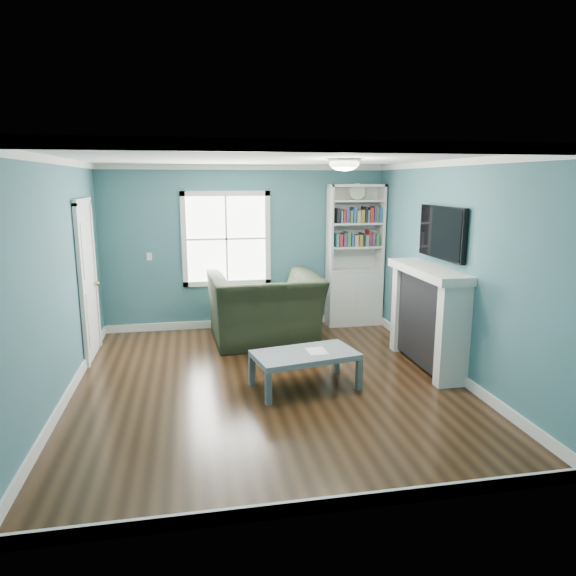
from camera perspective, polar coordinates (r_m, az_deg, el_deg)
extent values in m
plane|color=black|center=(6.20, -2.12, -10.48)|extent=(5.00, 5.00, 0.00)
plane|color=#376968|center=(8.28, -4.76, 4.48)|extent=(4.50, 0.00, 4.50)
plane|color=#376968|center=(3.45, 3.94, -5.92)|extent=(4.50, 0.00, 4.50)
plane|color=#376968|center=(5.94, -24.21, 0.59)|extent=(0.00, 5.00, 5.00)
plane|color=#376968|center=(6.54, 17.68, 2.02)|extent=(0.00, 5.00, 5.00)
plane|color=white|center=(5.74, -2.32, 14.30)|extent=(5.00, 5.00, 0.00)
cube|color=white|center=(8.52, -4.61, -3.84)|extent=(4.50, 0.03, 0.12)
cube|color=white|center=(4.01, 3.61, -22.98)|extent=(4.50, 0.03, 0.12)
cube|color=white|center=(6.28, -23.11, -10.58)|extent=(0.03, 5.00, 0.12)
cube|color=white|center=(6.84, 16.92, -8.27)|extent=(0.03, 5.00, 0.12)
cube|color=white|center=(8.20, -4.90, 13.23)|extent=(4.50, 0.04, 0.08)
cube|color=white|center=(3.31, 4.17, 15.46)|extent=(4.50, 0.04, 0.08)
cube|color=white|center=(5.85, -25.08, 12.80)|extent=(0.04, 5.00, 0.08)
cube|color=white|center=(6.45, 18.23, 13.10)|extent=(0.04, 5.00, 0.08)
cube|color=white|center=(8.24, -6.86, 5.44)|extent=(1.24, 0.01, 1.34)
cube|color=white|center=(8.21, -11.48, 5.27)|extent=(0.08, 0.06, 1.50)
cube|color=white|center=(8.29, -2.28, 5.56)|extent=(0.08, 0.06, 1.50)
cube|color=white|center=(8.33, -6.74, 0.57)|extent=(1.40, 0.06, 0.08)
cube|color=white|center=(8.17, -6.98, 10.39)|extent=(1.40, 0.06, 0.08)
cube|color=white|center=(8.22, -6.86, 5.43)|extent=(1.24, 0.03, 0.03)
cube|color=white|center=(8.22, -6.86, 5.43)|extent=(0.03, 0.03, 1.34)
cube|color=silver|center=(8.60, 7.30, -1.06)|extent=(0.90, 0.35, 0.90)
cube|color=silver|center=(8.30, 4.66, 6.58)|extent=(0.04, 0.35, 1.40)
cube|color=silver|center=(8.56, 10.26, 6.59)|extent=(0.04, 0.35, 1.40)
cube|color=silver|center=(8.57, 7.16, 6.69)|extent=(0.90, 0.02, 1.40)
cube|color=silver|center=(8.39, 7.63, 11.22)|extent=(0.90, 0.35, 0.04)
cube|color=silver|center=(8.51, 7.38, 2.02)|extent=(0.84, 0.33, 0.03)
cube|color=silver|center=(8.45, 7.45, 4.56)|extent=(0.84, 0.33, 0.03)
cube|color=silver|center=(8.41, 7.52, 7.13)|extent=(0.84, 0.33, 0.03)
cube|color=silver|center=(8.39, 7.58, 9.58)|extent=(0.84, 0.33, 0.03)
cube|color=teal|center=(8.42, 7.51, 5.39)|extent=(0.70, 0.25, 0.22)
cube|color=maroon|center=(8.38, 7.58, 7.97)|extent=(0.70, 0.25, 0.22)
cylinder|color=beige|center=(8.34, 7.72, 10.56)|extent=(0.26, 0.06, 0.26)
cube|color=black|center=(6.79, 15.33, -3.55)|extent=(0.30, 1.20, 1.10)
cube|color=black|center=(6.84, 15.09, -5.18)|extent=(0.22, 0.65, 0.70)
cube|color=silver|center=(6.21, 17.85, -5.14)|extent=(0.36, 0.16, 1.20)
cube|color=silver|center=(7.37, 12.94, -2.23)|extent=(0.36, 0.16, 1.20)
cube|color=silver|center=(6.64, 15.32, 1.85)|extent=(0.44, 1.58, 0.10)
cube|color=black|center=(6.64, 16.72, 5.92)|extent=(0.06, 1.10, 0.65)
cube|color=silver|center=(7.33, -21.36, 0.58)|extent=(0.04, 0.80, 2.05)
cube|color=white|center=(6.90, -21.95, -0.14)|extent=(0.05, 0.08, 2.13)
cube|color=white|center=(7.76, -20.70, 1.21)|extent=(0.05, 0.08, 2.13)
cube|color=white|center=(7.21, -21.92, 8.90)|extent=(0.05, 0.98, 0.08)
sphere|color=#BF8C3F|center=(7.62, -20.47, 0.47)|extent=(0.07, 0.07, 0.07)
ellipsoid|color=white|center=(6.03, 6.27, 13.55)|extent=(0.34, 0.34, 0.15)
cylinder|color=white|center=(6.03, 6.28, 13.98)|extent=(0.38, 0.38, 0.03)
cube|color=white|center=(8.27, -15.15, 3.40)|extent=(0.08, 0.01, 0.12)
imported|color=black|center=(7.53, -2.61, -1.01)|extent=(1.62, 1.11, 1.36)
cube|color=#4E585D|center=(5.57, -2.20, -11.10)|extent=(0.07, 0.07, 0.36)
cube|color=#4E585D|center=(6.00, 7.90, -9.49)|extent=(0.07, 0.07, 0.36)
cube|color=#4E585D|center=(6.08, -4.04, -9.14)|extent=(0.07, 0.07, 0.36)
cube|color=#4E585D|center=(6.47, 5.38, -7.83)|extent=(0.07, 0.07, 0.36)
cube|color=slate|center=(5.93, 1.91, -7.45)|extent=(1.27, 0.85, 0.06)
cube|color=white|center=(5.97, 3.22, -7.01)|extent=(0.23, 0.29, 0.00)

